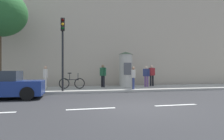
% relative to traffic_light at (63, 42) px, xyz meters
% --- Properties ---
extents(ground_plane, '(80.00, 80.00, 0.00)m').
position_rel_traffic_light_xyz_m(ground_plane, '(2.72, -5.24, -3.08)').
color(ground_plane, '#2B2B2D').
extents(sidewalk_curb, '(36.00, 4.00, 0.15)m').
position_rel_traffic_light_xyz_m(sidewalk_curb, '(2.72, 1.76, -3.01)').
color(sidewalk_curb, '#9E9B93').
rests_on(sidewalk_curb, ground_plane).
extents(lane_markings, '(25.80, 0.16, 0.01)m').
position_rel_traffic_light_xyz_m(lane_markings, '(2.72, -5.24, -3.08)').
color(lane_markings, silver).
rests_on(lane_markings, ground_plane).
extents(building_backdrop, '(36.00, 5.00, 11.22)m').
position_rel_traffic_light_xyz_m(building_backdrop, '(2.72, 6.76, 2.53)').
color(building_backdrop, '#B7A893').
rests_on(building_backdrop, ground_plane).
extents(traffic_light, '(0.24, 0.45, 4.37)m').
position_rel_traffic_light_xyz_m(traffic_light, '(0.00, 0.00, 0.00)').
color(traffic_light, black).
rests_on(traffic_light, sidewalk_curb).
extents(poster_column, '(1.10, 1.10, 2.69)m').
position_rel_traffic_light_xyz_m(poster_column, '(4.74, 2.54, -1.57)').
color(poster_column, '#B2ADA3').
rests_on(poster_column, sidewalk_curb).
extents(pedestrian_with_backpack, '(0.42, 0.59, 1.68)m').
position_rel_traffic_light_xyz_m(pedestrian_with_backpack, '(2.92, 2.36, -1.94)').
color(pedestrian_with_backpack, black).
rests_on(pedestrian_with_backpack, sidewalk_curb).
extents(pedestrian_tallest, '(0.43, 0.53, 1.58)m').
position_rel_traffic_light_xyz_m(pedestrian_tallest, '(6.20, 1.96, -2.01)').
color(pedestrian_tallest, '#724C84').
rests_on(pedestrian_tallest, sidewalk_curb).
extents(pedestrian_in_dark_shirt, '(0.61, 0.36, 1.67)m').
position_rel_traffic_light_xyz_m(pedestrian_in_dark_shirt, '(6.89, 2.49, -1.95)').
color(pedestrian_in_dark_shirt, black).
rests_on(pedestrian_in_dark_shirt, sidewalk_curb).
extents(pedestrian_with_bag, '(0.41, 0.63, 1.49)m').
position_rel_traffic_light_xyz_m(pedestrian_with_bag, '(4.60, 0.35, -2.06)').
color(pedestrian_with_bag, navy).
rests_on(pedestrian_with_bag, sidewalk_curb).
extents(pedestrian_in_red_top, '(0.26, 0.59, 1.55)m').
position_rel_traffic_light_xyz_m(pedestrian_in_red_top, '(-1.10, 1.43, -2.04)').
color(pedestrian_in_red_top, silver).
rests_on(pedestrian_in_red_top, sidewalk_curb).
extents(bicycle_leaning, '(1.74, 0.45, 1.09)m').
position_rel_traffic_light_xyz_m(bicycle_leaning, '(0.61, 1.66, -2.55)').
color(bicycle_leaning, black).
rests_on(bicycle_leaning, sidewalk_curb).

